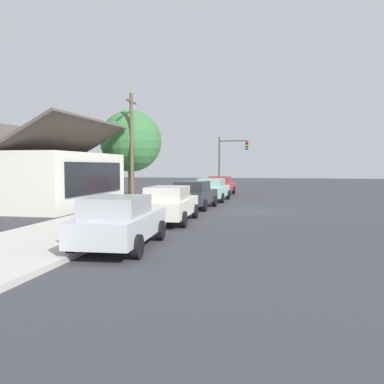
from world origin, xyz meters
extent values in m
plane|color=#38383D|center=(0.00, 0.00, 0.00)|extent=(120.00, 120.00, 0.00)
cube|color=beige|center=(0.00, 5.60, 0.08)|extent=(60.00, 4.20, 0.16)
cube|color=silver|center=(-10.90, 2.85, 0.68)|extent=(4.61, 2.02, 0.70)
cube|color=#A0A2A6|center=(-11.35, 2.82, 1.31)|extent=(2.25, 1.68, 0.56)
cylinder|color=black|center=(-9.55, 3.81, 0.33)|extent=(0.67, 0.26, 0.66)
cylinder|color=black|center=(-9.45, 2.04, 0.33)|extent=(0.67, 0.26, 0.66)
cylinder|color=black|center=(-12.34, 3.66, 0.33)|extent=(0.67, 0.26, 0.66)
cylinder|color=black|center=(-12.25, 1.88, 0.33)|extent=(0.67, 0.26, 0.66)
cube|color=silver|center=(-5.12, 2.82, 0.68)|extent=(4.91, 1.93, 0.70)
cube|color=beige|center=(-5.60, 2.80, 1.31)|extent=(2.38, 1.62, 0.56)
cylinder|color=black|center=(-3.65, 3.75, 0.33)|extent=(0.67, 0.24, 0.66)
cylinder|color=black|center=(-3.59, 2.00, 0.33)|extent=(0.67, 0.24, 0.66)
cylinder|color=black|center=(-6.66, 3.64, 0.33)|extent=(0.67, 0.24, 0.66)
cylinder|color=black|center=(-6.59, 1.89, 0.33)|extent=(0.67, 0.24, 0.66)
cube|color=#2D3035|center=(0.75, 2.90, 0.68)|extent=(4.54, 2.08, 0.70)
cube|color=#27292D|center=(0.30, 2.92, 1.31)|extent=(2.22, 1.73, 0.56)
cylinder|color=black|center=(2.17, 3.74, 0.33)|extent=(0.67, 0.26, 0.66)
cylinder|color=black|center=(2.07, 1.91, 0.33)|extent=(0.67, 0.26, 0.66)
cylinder|color=black|center=(-0.58, 3.89, 0.33)|extent=(0.67, 0.26, 0.66)
cylinder|color=black|center=(-0.68, 2.06, 0.33)|extent=(0.67, 0.26, 0.66)
cube|color=#9ED1BC|center=(6.05, 2.64, 0.68)|extent=(4.89, 1.89, 0.70)
cube|color=#86B1A0|center=(5.57, 2.65, 1.31)|extent=(2.36, 1.62, 0.56)
cylinder|color=black|center=(7.58, 3.50, 0.33)|extent=(0.66, 0.23, 0.66)
cylinder|color=black|center=(7.54, 1.71, 0.33)|extent=(0.66, 0.23, 0.66)
cylinder|color=black|center=(4.57, 3.57, 0.33)|extent=(0.66, 0.23, 0.66)
cylinder|color=black|center=(4.53, 1.78, 0.33)|extent=(0.66, 0.23, 0.66)
cube|color=red|center=(12.00, 2.85, 0.68)|extent=(4.55, 1.96, 0.70)
cube|color=#A9272B|center=(11.55, 2.87, 1.31)|extent=(2.21, 1.65, 0.56)
cylinder|color=black|center=(13.42, 3.68, 0.33)|extent=(0.67, 0.25, 0.66)
cylinder|color=black|center=(13.35, 1.90, 0.33)|extent=(0.67, 0.25, 0.66)
cylinder|color=black|center=(10.65, 3.79, 0.33)|extent=(0.67, 0.25, 0.66)
cylinder|color=black|center=(10.58, 2.01, 0.33)|extent=(0.67, 0.25, 0.66)
cube|color=silver|center=(-0.22, 12.00, 1.61)|extent=(9.03, 6.87, 3.22)
cube|color=black|center=(-0.22, 8.53, 1.77)|extent=(7.23, 0.08, 1.80)
cube|color=#514742|center=(-0.22, 10.28, 4.13)|extent=(9.63, 3.73, 2.08)
cube|color=#514742|center=(-0.22, 13.72, 4.13)|extent=(9.63, 3.73, 2.08)
cylinder|color=brown|center=(7.01, 9.01, 1.52)|extent=(0.44, 0.44, 3.05)
sphere|color=#38753D|center=(7.01, 9.01, 4.32)|extent=(4.60, 4.60, 4.60)
cylinder|color=#383833|center=(16.41, 3.60, 2.60)|extent=(0.14, 0.14, 5.20)
cylinder|color=#383833|center=(16.41, 2.30, 4.80)|extent=(0.10, 2.60, 0.10)
cube|color=black|center=(16.41, 1.00, 4.35)|extent=(0.28, 0.24, 0.80)
sphere|color=red|center=(16.26, 1.00, 4.61)|extent=(0.16, 0.16, 0.16)
sphere|color=yellow|center=(16.26, 1.00, 4.35)|extent=(0.16, 0.16, 0.16)
sphere|color=green|center=(16.26, 1.00, 4.09)|extent=(0.16, 0.16, 0.16)
cylinder|color=brown|center=(4.91, 8.20, 3.75)|extent=(0.24, 0.24, 7.50)
cube|color=brown|center=(4.91, 8.20, 6.90)|extent=(1.80, 0.12, 0.12)
cylinder|color=red|center=(3.03, 4.20, 0.44)|extent=(0.22, 0.22, 0.55)
sphere|color=red|center=(3.03, 4.20, 0.78)|extent=(0.18, 0.18, 0.18)
camera|label=1|loc=(-22.57, -1.72, 2.48)|focal=38.59mm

